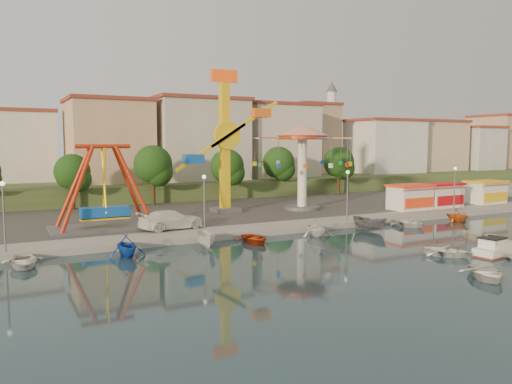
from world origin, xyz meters
TOP-DOWN VIEW (x-y plane):
  - ground at (0.00, 0.00)m, footprint 200.00×200.00m
  - quay_deck at (0.00, 62.00)m, footprint 200.00×100.00m
  - asphalt_pad at (0.00, 30.00)m, footprint 90.00×28.00m
  - hill_terrace at (0.00, 67.00)m, footprint 200.00×60.00m
  - pirate_ship_ride at (-15.39, 19.65)m, footprint 10.00×5.00m
  - kamikaze_tower at (-0.11, 24.80)m, footprint 8.68×3.10m
  - wave_swinger at (8.74, 22.75)m, footprint 11.60×11.60m
  - booth_left at (20.36, 16.49)m, footprint 5.40×3.78m
  - booth_mid at (25.71, 16.49)m, footprint 5.40×3.78m
  - booth_right at (34.20, 16.49)m, footprint 5.40×3.78m
  - lamp_post_0 at (-24.00, 13.00)m, footprint 0.14×0.14m
  - lamp_post_1 at (-8.00, 13.00)m, footprint 0.14×0.14m
  - lamp_post_2 at (8.00, 13.00)m, footprint 0.14×0.14m
  - lamp_post_3 at (24.00, 13.00)m, footprint 0.14×0.14m
  - tree_1 at (-16.00, 36.24)m, footprint 4.35×4.35m
  - tree_2 at (-6.00, 35.81)m, footprint 5.02×5.02m
  - tree_3 at (4.00, 34.36)m, footprint 4.68×4.68m
  - tree_4 at (14.00, 37.35)m, footprint 4.86×4.86m
  - tree_5 at (24.00, 35.54)m, footprint 4.83×4.83m
  - building_1 at (-21.33, 51.38)m, footprint 12.33×9.01m
  - building_2 at (-8.19, 51.96)m, footprint 11.95×9.28m
  - building_3 at (5.60, 48.80)m, footprint 12.59×10.50m
  - building_4 at (19.07, 52.20)m, footprint 10.75×9.23m
  - building_5 at (32.37, 50.33)m, footprint 12.77×10.96m
  - building_6 at (44.15, 48.77)m, footprint 8.23×8.98m
  - building_7 at (56.03, 53.70)m, footprint 11.59×10.93m
  - building_8 at (69.93, 47.19)m, footprint 12.84×9.28m
  - building_9 at (83.46, 49.95)m, footprint 12.95×9.17m
  - minaret at (36.00, 54.00)m, footprint 2.80×2.80m
  - cabin_motorboat at (9.78, -3.30)m, footprint 4.69×2.34m
  - rowboat_a at (6.11, -1.72)m, footprint 4.10×4.47m
  - rowboat_b at (3.07, -7.50)m, footprint 4.30×4.68m
  - skiff at (9.52, -4.11)m, footprint 2.93×4.59m
  - van at (-9.91, 16.58)m, footprint 6.48×3.28m
  - moored_boat_0 at (-22.99, 9.80)m, footprint 2.83×3.93m
  - moored_boat_1 at (-15.75, 9.80)m, footprint 2.98×3.41m
  - moored_boat_2 at (-9.16, 9.80)m, footprint 2.00×3.82m
  - moored_boat_3 at (-4.60, 9.80)m, footprint 2.61×3.65m
  - moored_boat_4 at (1.89, 9.80)m, footprint 3.10×3.51m
  - moored_boat_5 at (8.32, 9.80)m, footprint 2.51×4.03m
  - moored_boat_6 at (13.59, 9.80)m, footprint 3.23×4.20m
  - moored_boat_7 at (20.80, 9.80)m, footprint 2.70×3.05m

SIDE VIEW (x-z plane):
  - ground at x=0.00m, z-range 0.00..0.00m
  - quay_deck at x=0.00m, z-range 0.00..0.60m
  - moored_boat_3 at x=-4.60m, z-range 0.00..0.75m
  - rowboat_a at x=6.11m, z-range 0.00..0.76m
  - rowboat_b at x=3.07m, z-range 0.00..0.79m
  - moored_boat_6 at x=13.59m, z-range 0.00..0.81m
  - moored_boat_0 at x=-22.99m, z-range 0.00..0.81m
  - cabin_motorboat at x=9.78m, z-range -0.37..1.21m
  - asphalt_pad at x=0.00m, z-range 0.60..0.61m
  - moored_boat_2 at x=-9.16m, z-range 0.00..1.40m
  - moored_boat_5 at x=8.32m, z-range 0.00..1.46m
  - moored_boat_7 at x=20.80m, z-range 0.00..1.49m
  - skiff at x=9.52m, z-range 0.00..1.66m
  - moored_boat_1 at x=-15.75m, z-range 0.00..1.72m
  - moored_boat_4 at x=1.89m, z-range 0.00..1.73m
  - hill_terrace at x=0.00m, z-range 0.00..3.00m
  - van at x=-9.91m, z-range 0.60..2.41m
  - booth_left at x=20.36m, z-range 0.62..3.70m
  - booth_mid at x=25.71m, z-range 0.62..3.70m
  - booth_right at x=34.20m, z-range 0.62..3.70m
  - lamp_post_0 at x=-24.00m, z-range 0.60..5.60m
  - lamp_post_1 at x=-8.00m, z-range 0.60..5.60m
  - lamp_post_2 at x=8.00m, z-range 0.60..5.60m
  - lamp_post_3 at x=24.00m, z-range 0.60..5.60m
  - pirate_ship_ride at x=-15.39m, z-range 0.39..8.39m
  - tree_1 at x=-16.00m, z-range 1.80..8.60m
  - tree_3 at x=4.00m, z-range 1.90..9.21m
  - tree_5 at x=24.00m, z-range 1.94..9.48m
  - tree_4 at x=14.00m, z-range 1.95..9.55m
  - tree_2 at x=-6.00m, z-range 1.99..9.84m
  - building_1 at x=-21.33m, z-range 3.00..11.63m
  - building_7 at x=56.03m, z-range 3.00..11.76m
  - building_3 at x=5.60m, z-range 3.00..12.20m
  - building_9 at x=83.46m, z-range 3.00..12.21m
  - building_4 at x=19.07m, z-range 3.00..12.24m
  - wave_swinger at x=8.74m, z-range 3.00..13.40m
  - kamikaze_tower at x=-0.11m, z-range 0.11..16.61m
  - building_5 at x=32.37m, z-range 3.00..14.21m
  - building_2 at x=-8.19m, z-range 3.00..14.23m
  - building_6 at x=44.15m, z-range 3.00..15.36m
  - building_8 at x=69.93m, z-range 3.00..15.58m
  - minaret at x=36.00m, z-range 3.55..21.55m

